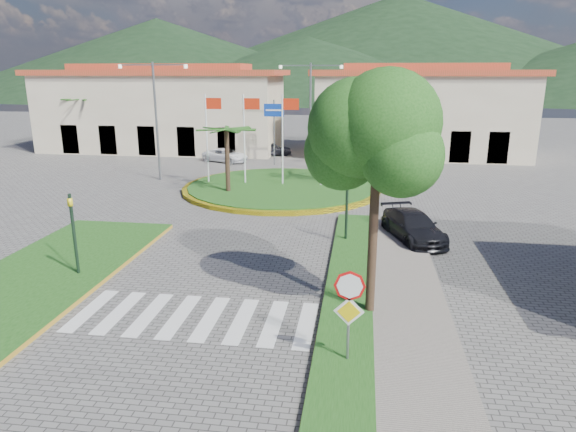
# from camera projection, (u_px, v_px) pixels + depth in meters

# --- Properties ---
(ground) EXTENTS (160.00, 160.00, 0.00)m
(ground) POSITION_uv_depth(u_px,v_px,m) (138.00, 394.00, 12.22)
(ground) COLOR #625F5D
(ground) RESTS_ON ground
(sidewalk_right) EXTENTS (4.00, 28.00, 0.15)m
(sidewalk_right) POSITION_uv_depth(u_px,v_px,m) (390.00, 365.00, 13.28)
(sidewalk_right) COLOR gray
(sidewalk_right) RESTS_ON ground
(verge_right) EXTENTS (1.60, 28.00, 0.18)m
(verge_right) POSITION_uv_depth(u_px,v_px,m) (343.00, 361.00, 13.44)
(verge_right) COLOR #1C4A15
(verge_right) RESTS_ON ground
(median_left) EXTENTS (5.00, 14.00, 0.18)m
(median_left) POSITION_uv_depth(u_px,v_px,m) (39.00, 278.00, 18.81)
(median_left) COLOR #1C4A15
(median_left) RESTS_ON ground
(crosswalk) EXTENTS (8.00, 3.00, 0.01)m
(crosswalk) POSITION_uv_depth(u_px,v_px,m) (192.00, 317.00, 16.03)
(crosswalk) COLOR silver
(crosswalk) RESTS_ON ground
(roundabout_island) EXTENTS (12.70, 12.70, 6.00)m
(roundabout_island) POSITION_uv_depth(u_px,v_px,m) (281.00, 187.00, 33.12)
(roundabout_island) COLOR yellow
(roundabout_island) RESTS_ON ground
(stop_sign) EXTENTS (0.80, 0.11, 2.65)m
(stop_sign) POSITION_uv_depth(u_px,v_px,m) (349.00, 303.00, 12.92)
(stop_sign) COLOR slate
(stop_sign) RESTS_ON ground
(deciduous_tree) EXTENTS (3.60, 3.60, 6.80)m
(deciduous_tree) POSITION_uv_depth(u_px,v_px,m) (377.00, 151.00, 14.81)
(deciduous_tree) COLOR black
(deciduous_tree) RESTS_ON ground
(traffic_light_left) EXTENTS (0.15, 0.18, 3.20)m
(traffic_light_left) POSITION_uv_depth(u_px,v_px,m) (73.00, 227.00, 18.60)
(traffic_light_left) COLOR black
(traffic_light_left) RESTS_ON ground
(traffic_light_right) EXTENTS (0.15, 0.18, 3.20)m
(traffic_light_right) POSITION_uv_depth(u_px,v_px,m) (347.00, 200.00, 22.49)
(traffic_light_right) COLOR black
(traffic_light_right) RESTS_ON ground
(traffic_light_far) EXTENTS (0.18, 0.15, 3.20)m
(traffic_light_far) POSITION_uv_depth(u_px,v_px,m) (405.00, 153.00, 35.34)
(traffic_light_far) COLOR black
(traffic_light_far) RESTS_ON ground
(direction_sign_west) EXTENTS (1.60, 0.14, 5.20)m
(direction_sign_west) POSITION_uv_depth(u_px,v_px,m) (274.00, 121.00, 41.02)
(direction_sign_west) COLOR slate
(direction_sign_west) RESTS_ON ground
(direction_sign_east) EXTENTS (1.60, 0.14, 5.20)m
(direction_sign_east) POSITION_uv_depth(u_px,v_px,m) (337.00, 122.00, 40.33)
(direction_sign_east) COLOR slate
(direction_sign_east) RESTS_ON ground
(street_lamp_centre) EXTENTS (4.80, 0.16, 8.00)m
(street_lamp_centre) POSITION_uv_depth(u_px,v_px,m) (310.00, 110.00, 39.42)
(street_lamp_centre) COLOR slate
(street_lamp_centre) RESTS_ON ground
(street_lamp_west) EXTENTS (4.80, 0.16, 8.00)m
(street_lamp_west) POSITION_uv_depth(u_px,v_px,m) (156.00, 115.00, 35.09)
(street_lamp_west) COLOR slate
(street_lamp_west) RESTS_ON ground
(building_left) EXTENTS (23.32, 9.54, 8.05)m
(building_left) POSITION_uv_depth(u_px,v_px,m) (163.00, 109.00, 49.27)
(building_left) COLOR beige
(building_left) RESTS_ON ground
(building_right) EXTENTS (19.08, 9.54, 8.05)m
(building_right) POSITION_uv_depth(u_px,v_px,m) (419.00, 111.00, 45.95)
(building_right) COLOR beige
(building_right) RESTS_ON ground
(hill_far_west) EXTENTS (140.00, 140.00, 22.00)m
(hill_far_west) POSITION_uv_depth(u_px,v_px,m) (159.00, 58.00, 150.11)
(hill_far_west) COLOR black
(hill_far_west) RESTS_ON ground
(hill_far_mid) EXTENTS (180.00, 180.00, 30.00)m
(hill_far_mid) POSITION_uv_depth(u_px,v_px,m) (399.00, 45.00, 158.39)
(hill_far_mid) COLOR black
(hill_far_mid) RESTS_ON ground
(hill_near_back) EXTENTS (110.00, 110.00, 16.00)m
(hill_near_back) POSITION_uv_depth(u_px,v_px,m) (308.00, 68.00, 135.19)
(hill_near_back) COLOR black
(hill_near_back) RESTS_ON ground
(white_van) EXTENTS (4.37, 3.18, 1.10)m
(white_van) POSITION_uv_depth(u_px,v_px,m) (225.00, 155.00, 43.22)
(white_van) COLOR white
(white_van) RESTS_ON ground
(car_dark_a) EXTENTS (3.86, 2.74, 1.22)m
(car_dark_a) POSITION_uv_depth(u_px,v_px,m) (271.00, 149.00, 46.34)
(car_dark_a) COLOR black
(car_dark_a) RESTS_ON ground
(car_dark_b) EXTENTS (3.90, 2.51, 1.21)m
(car_dark_b) POSITION_uv_depth(u_px,v_px,m) (413.00, 163.00, 39.38)
(car_dark_b) COLOR black
(car_dark_b) RESTS_ON ground
(car_side_right) EXTENTS (3.16, 4.78, 1.29)m
(car_side_right) POSITION_uv_depth(u_px,v_px,m) (413.00, 226.00, 23.19)
(car_side_right) COLOR black
(car_side_right) RESTS_ON ground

